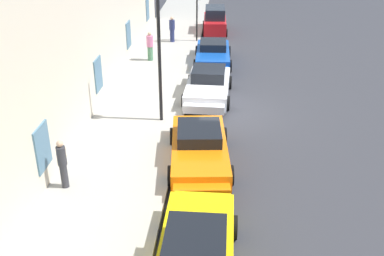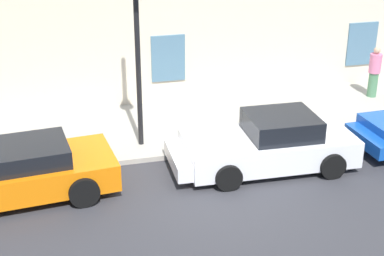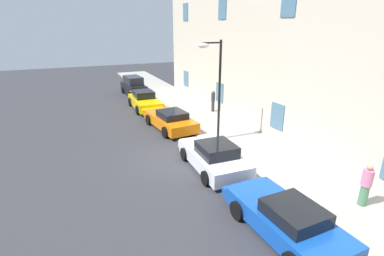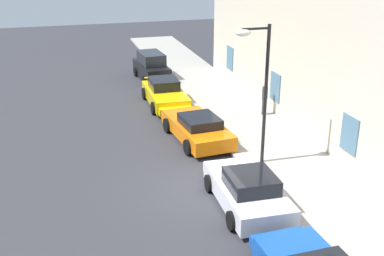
# 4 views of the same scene
# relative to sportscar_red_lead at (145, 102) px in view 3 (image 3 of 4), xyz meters

# --- Properties ---
(ground_plane) EXTENTS (80.00, 80.00, 0.00)m
(ground_plane) POSITION_rel_sportscar_red_lead_xyz_m (10.12, -0.75, -0.63)
(ground_plane) COLOR #333338
(sidewalk) EXTENTS (60.00, 3.99, 0.14)m
(sidewalk) POSITION_rel_sportscar_red_lead_xyz_m (10.12, 3.19, -0.56)
(sidewalk) COLOR #A8A399
(sidewalk) RESTS_ON ground
(building_facade) EXTENTS (34.48, 3.71, 13.37)m
(building_facade) POSITION_rel_sportscar_red_lead_xyz_m (10.12, 6.80, 6.08)
(building_facade) COLOR beige
(building_facade) RESTS_ON ground
(sportscar_red_lead) EXTENTS (4.91, 2.16, 1.44)m
(sportscar_red_lead) POSITION_rel_sportscar_red_lead_xyz_m (0.00, 0.00, 0.00)
(sportscar_red_lead) COLOR yellow
(sportscar_red_lead) RESTS_ON ground
(sportscar_yellow_flank) EXTENTS (5.20, 2.53, 1.29)m
(sportscar_yellow_flank) POSITION_rel_sportscar_red_lead_xyz_m (5.16, 0.24, -0.04)
(sportscar_yellow_flank) COLOR orange
(sportscar_yellow_flank) RESTS_ON ground
(sportscar_white_middle) EXTENTS (4.78, 2.33, 1.39)m
(sportscar_white_middle) POSITION_rel_sportscar_red_lead_xyz_m (11.48, 0.23, -0.03)
(sportscar_white_middle) COLOR white
(sportscar_white_middle) RESTS_ON ground
(sportscar_tail_end) EXTENTS (4.84, 2.23, 1.28)m
(sportscar_tail_end) POSITION_rel_sportscar_red_lead_xyz_m (16.67, 0.17, -0.05)
(sportscar_tail_end) COLOR #144CB2
(sportscar_tail_end) RESTS_ON ground
(hatchback_distant) EXTENTS (4.09, 2.01, 1.84)m
(hatchback_distant) POSITION_rel_sportscar_red_lead_xyz_m (-5.67, 0.34, 0.20)
(hatchback_distant) COLOR black
(hatchback_distant) RESTS_ON ground
(street_lamp) EXTENTS (0.44, 1.42, 5.72)m
(street_lamp) POSITION_rel_sportscar_red_lead_xyz_m (8.64, 1.69, 3.46)
(street_lamp) COLOR black
(street_lamp) RESTS_ON sidewalk
(pedestrian_admiring) EXTENTS (0.32, 0.32, 1.73)m
(pedestrian_admiring) POSITION_rel_sportscar_red_lead_xyz_m (3.23, 4.58, 0.41)
(pedestrian_admiring) COLOR #333338
(pedestrian_admiring) RESTS_ON sidewalk
(pedestrian_strolling) EXTENTS (0.54, 0.54, 1.70)m
(pedestrian_strolling) POSITION_rel_sportscar_red_lead_xyz_m (16.82, 3.88, 0.37)
(pedestrian_strolling) COLOR #4C7F59
(pedestrian_strolling) RESTS_ON sidewalk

